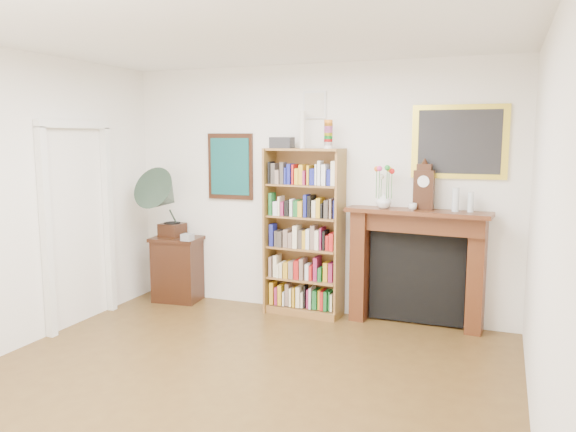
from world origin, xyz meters
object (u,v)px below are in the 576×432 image
(side_cabinet, at_px, (178,269))
(cd_stack, at_px, (187,237))
(bookshelf, at_px, (304,223))
(mantel_clock, at_px, (424,188))
(flower_vase, at_px, (384,201))
(teacup, at_px, (413,207))
(fireplace, at_px, (417,257))
(bottle_right, at_px, (471,202))
(bottle_left, at_px, (456,200))
(gramophone, at_px, (165,198))

(side_cabinet, distance_m, cd_stack, 0.52)
(bookshelf, height_order, mantel_clock, bookshelf)
(flower_vase, xyz_separation_m, teacup, (0.31, -0.03, -0.05))
(fireplace, bearing_deg, flower_vase, -162.16)
(bookshelf, distance_m, bottle_right, 1.79)
(bookshelf, relative_size, bottle_left, 9.00)
(teacup, bearing_deg, bottle_left, 5.07)
(fireplace, relative_size, teacup, 16.87)
(side_cabinet, relative_size, flower_vase, 4.75)
(fireplace, relative_size, cd_stack, 12.60)
(gramophone, height_order, bottle_left, gramophone)
(mantel_clock, relative_size, bottle_left, 1.96)
(cd_stack, relative_size, teacup, 1.34)
(side_cabinet, distance_m, gramophone, 0.89)
(bookshelf, bearing_deg, fireplace, 7.27)
(bottle_left, bearing_deg, teacup, -174.93)
(bookshelf, bearing_deg, bottle_right, 4.71)
(bottle_left, bearing_deg, fireplace, 169.99)
(side_cabinet, height_order, bottle_left, bottle_left)
(side_cabinet, xyz_separation_m, mantel_clock, (2.91, 0.11, 1.09))
(side_cabinet, xyz_separation_m, teacup, (2.82, 0.02, 0.89))
(fireplace, bearing_deg, bottle_right, -0.34)
(flower_vase, height_order, bottle_left, bottle_left)
(fireplace, distance_m, bottle_right, 0.80)
(cd_stack, relative_size, mantel_clock, 0.25)
(side_cabinet, relative_size, bottle_right, 3.96)
(side_cabinet, bearing_deg, teacup, -5.19)
(side_cabinet, bearing_deg, mantel_clock, -3.44)
(bookshelf, distance_m, gramophone, 1.72)
(teacup, height_order, bottle_left, bottle_left)
(fireplace, height_order, bottle_right, bottle_right)
(bookshelf, distance_m, side_cabinet, 1.75)
(gramophone, height_order, mantel_clock, mantel_clock)
(cd_stack, bearing_deg, gramophone, 172.91)
(mantel_clock, bearing_deg, cd_stack, -172.07)
(mantel_clock, relative_size, bottle_right, 2.35)
(teacup, height_order, bottle_right, bottle_right)
(gramophone, xyz_separation_m, bottle_right, (3.46, 0.18, 0.08))
(gramophone, relative_size, cd_stack, 7.13)
(bookshelf, height_order, flower_vase, bookshelf)
(gramophone, bearing_deg, fireplace, 8.89)
(cd_stack, height_order, bottle_right, bottle_right)
(bookshelf, height_order, cd_stack, bookshelf)
(side_cabinet, xyz_separation_m, fireplace, (2.86, 0.12, 0.35))
(side_cabinet, height_order, flower_vase, flower_vase)
(side_cabinet, bearing_deg, flower_vase, -4.57)
(bottle_left, bearing_deg, bottle_right, 5.78)
(fireplace, distance_m, gramophone, 3.00)
(cd_stack, bearing_deg, bottle_right, 4.00)
(bottle_right, bearing_deg, teacup, -174.75)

